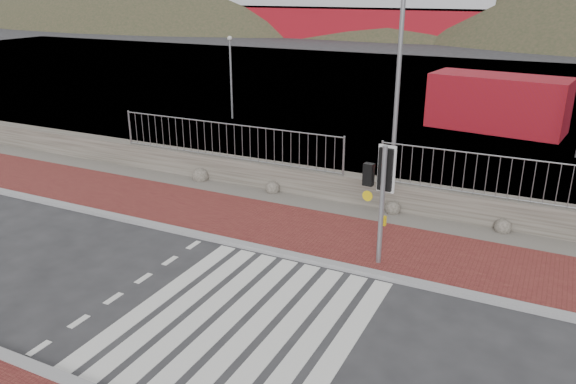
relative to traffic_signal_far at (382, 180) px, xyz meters
The scene contains 13 objects.
ground 4.52m from the traffic_signal_far, 114.99° to the right, with size 220.00×220.00×0.00m, color #28282B.
sidewalk_far 2.87m from the traffic_signal_far, 151.27° to the left, with size 40.00×3.00×0.08m, color maroon.
kerb_far 2.77m from the traffic_signal_far, 160.73° to the right, with size 40.00×0.25×0.12m, color gray.
zebra_crossing 4.52m from the traffic_signal_far, 114.99° to the right, with size 4.62×5.60×0.01m.
gravel_strip 3.99m from the traffic_signal_far, 119.81° to the left, with size 40.00×1.50×0.06m, color #59544C.
stone_wall 4.43m from the traffic_signal_far, 114.21° to the left, with size 40.00×0.60×0.90m, color #4C473E.
railing 3.95m from the traffic_signal_far, 115.11° to the left, with size 18.07×0.07×1.22m.
quay 24.47m from the traffic_signal_far, 93.93° to the left, with size 120.00×40.00×0.50m, color #4C4C4F.
water 59.38m from the traffic_signal_far, 91.61° to the left, with size 220.00×50.00×0.05m, color #3F4C54.
hills_backdrop 88.16m from the traffic_signal_far, 86.56° to the left, with size 254.00×90.00×100.00m.
traffic_signal_far is the anchor object (origin of this frame).
streetlight 5.09m from the traffic_signal_far, 100.90° to the left, with size 1.64×0.65×7.91m.
shipping_container 15.84m from the traffic_signal_far, 87.14° to the left, with size 6.11×2.55×2.55m, color maroon.
Camera 1 is at (5.14, -8.42, 6.42)m, focal length 35.00 mm.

